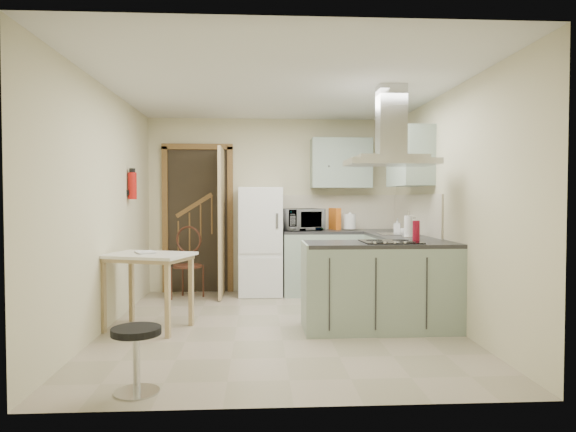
{
  "coord_description": "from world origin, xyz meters",
  "views": [
    {
      "loc": [
        -0.23,
        -5.36,
        1.35
      ],
      "look_at": [
        0.11,
        0.45,
        1.15
      ],
      "focal_mm": 32.0,
      "sensor_mm": 36.0,
      "label": 1
    }
  ],
  "objects": [
    {
      "name": "counter_right",
      "position": [
        1.5,
        1.12,
        0.45
      ],
      "size": [
        0.6,
        1.95,
        0.9
      ],
      "primitive_type": "cube",
      "color": "#9EB2A0",
      "rests_on": "floor"
    },
    {
      "name": "fridge",
      "position": [
        -0.2,
        1.8,
        0.75
      ],
      "size": [
        0.6,
        0.6,
        1.5
      ],
      "primitive_type": "cube",
      "color": "white",
      "rests_on": "floor"
    },
    {
      "name": "book",
      "position": [
        -1.48,
        -0.03,
        0.84
      ],
      "size": [
        0.27,
        0.3,
        0.11
      ],
      "primitive_type": "imported",
      "rotation": [
        0.0,
        0.0,
        0.45
      ],
      "color": "#953147",
      "rests_on": "drop_leaf_table"
    },
    {
      "name": "hob",
      "position": [
        1.12,
        -0.18,
        0.91
      ],
      "size": [
        0.58,
        0.5,
        0.01
      ],
      "primitive_type": "cube",
      "color": "black",
      "rests_on": "peninsula"
    },
    {
      "name": "red_bottle",
      "position": [
        1.44,
        -0.03,
        1.01
      ],
      "size": [
        0.08,
        0.08,
        0.21
      ],
      "primitive_type": "cylinder",
      "rotation": [
        0.0,
        0.0,
        -0.12
      ],
      "color": "#AB0E28",
      "rests_on": "peninsula"
    },
    {
      "name": "soap_bottle",
      "position": [
        1.58,
        1.21,
        0.99
      ],
      "size": [
        0.11,
        0.11,
        0.19
      ],
      "primitive_type": "imported",
      "rotation": [
        0.0,
        0.0,
        -0.37
      ],
      "color": "#BAB8C5",
      "rests_on": "counter_right"
    },
    {
      "name": "fire_extinguisher",
      "position": [
        -1.74,
        0.9,
        1.5
      ],
      "size": [
        0.1,
        0.1,
        0.32
      ],
      "primitive_type": "cylinder",
      "color": "#B2140F",
      "rests_on": "left_wall"
    },
    {
      "name": "doorway",
      "position": [
        -1.1,
        2.07,
        1.05
      ],
      "size": [
        1.1,
        0.12,
        2.1
      ],
      "primitive_type": "cube",
      "color": "brown",
      "rests_on": "floor"
    },
    {
      "name": "ceiling",
      "position": [
        0.0,
        0.0,
        2.5
      ],
      "size": [
        4.2,
        4.2,
        0.0
      ],
      "primitive_type": "plane",
      "rotation": [
        3.14,
        0.0,
        0.0
      ],
      "color": "silver",
      "rests_on": "back_wall"
    },
    {
      "name": "peninsula",
      "position": [
        1.02,
        -0.18,
        0.45
      ],
      "size": [
        1.55,
        0.65,
        0.9
      ],
      "primitive_type": "cube",
      "color": "#9EB2A0",
      "rests_on": "floor"
    },
    {
      "name": "microwave",
      "position": [
        0.38,
        1.78,
        1.05
      ],
      "size": [
        0.65,
        0.54,
        0.31
      ],
      "primitive_type": "imported",
      "rotation": [
        0.0,
        0.0,
        0.36
      ],
      "color": "black",
      "rests_on": "counter_back"
    },
    {
      "name": "back_wall",
      "position": [
        0.0,
        2.1,
        1.25
      ],
      "size": [
        3.6,
        0.0,
        3.6
      ],
      "primitive_type": "plane",
      "rotation": [
        1.57,
        0.0,
        0.0
      ],
      "color": "beige",
      "rests_on": "floor"
    },
    {
      "name": "extractor_hood",
      "position": [
        1.12,
        -0.18,
        1.72
      ],
      "size": [
        0.9,
        0.55,
        0.1
      ],
      "primitive_type": "cube",
      "color": "silver",
      "rests_on": "ceiling"
    },
    {
      "name": "sink",
      "position": [
        1.5,
        0.95,
        0.91
      ],
      "size": [
        0.45,
        0.4,
        0.01
      ],
      "primitive_type": "cube",
      "color": "silver",
      "rests_on": "counter_right"
    },
    {
      "name": "stool",
      "position": [
        -1.08,
        -1.78,
        0.23
      ],
      "size": [
        0.4,
        0.4,
        0.46
      ],
      "primitive_type": "cylinder",
      "rotation": [
        0.0,
        0.0,
        -0.19
      ],
      "color": "black",
      "rests_on": "floor"
    },
    {
      "name": "left_wall",
      "position": [
        -1.8,
        0.0,
        1.25
      ],
      "size": [
        0.0,
        4.2,
        4.2
      ],
      "primitive_type": "plane",
      "rotation": [
        1.57,
        0.0,
        1.57
      ],
      "color": "beige",
      "rests_on": "floor"
    },
    {
      "name": "paper_towel",
      "position": [
        1.51,
        0.47,
        1.03
      ],
      "size": [
        0.1,
        0.1,
        0.26
      ],
      "primitive_type": "cylinder",
      "rotation": [
        0.0,
        0.0,
        0.02
      ],
      "color": "white",
      "rests_on": "counter_right"
    },
    {
      "name": "splashback",
      "position": [
        0.96,
        2.09,
        1.15
      ],
      "size": [
        1.68,
        0.02,
        0.5
      ],
      "primitive_type": "cube",
      "color": "beige",
      "rests_on": "counter_back"
    },
    {
      "name": "floor",
      "position": [
        0.0,
        0.0,
        0.0
      ],
      "size": [
        4.2,
        4.2,
        0.0
      ],
      "primitive_type": "plane",
      "color": "tan",
      "rests_on": "ground"
    },
    {
      "name": "counter_back",
      "position": [
        0.66,
        1.8,
        0.45
      ],
      "size": [
        1.08,
        0.6,
        0.9
      ],
      "primitive_type": "cube",
      "color": "#9EB2A0",
      "rests_on": "floor"
    },
    {
      "name": "cereal_box",
      "position": [
        0.87,
        1.96,
        1.05
      ],
      "size": [
        0.16,
        0.22,
        0.31
      ],
      "primitive_type": "cube",
      "rotation": [
        0.0,
        0.0,
        0.41
      ],
      "color": "orange",
      "rests_on": "counter_back"
    },
    {
      "name": "cup",
      "position": [
        1.5,
        0.57,
        0.95
      ],
      "size": [
        0.13,
        0.13,
        0.1
      ],
      "primitive_type": "imported",
      "rotation": [
        0.0,
        0.0,
        0.06
      ],
      "color": "white",
      "rests_on": "counter_right"
    },
    {
      "name": "kettle",
      "position": [
        1.06,
        1.79,
        1.02
      ],
      "size": [
        0.2,
        0.2,
        0.25
      ],
      "primitive_type": "cylinder",
      "rotation": [
        0.0,
        0.0,
        -0.19
      ],
      "color": "white",
      "rests_on": "counter_back"
    },
    {
      "name": "wall_cabinet_back",
      "position": [
        0.95,
        1.93,
        1.85
      ],
      "size": [
        0.85,
        0.35,
        0.7
      ],
      "primitive_type": "cube",
      "color": "#9EB2A0",
      "rests_on": "back_wall"
    },
    {
      "name": "drop_leaf_table",
      "position": [
        -1.36,
        -0.04,
        0.39
      ],
      "size": [
        0.99,
        0.86,
        0.78
      ],
      "primitive_type": "cube",
      "rotation": [
        0.0,
        0.0,
        -0.33
      ],
      "color": "tan",
      "rests_on": "floor"
    },
    {
      "name": "right_wall",
      "position": [
        1.8,
        0.0,
        1.25
      ],
      "size": [
        0.0,
        4.2,
        4.2
      ],
      "primitive_type": "plane",
      "rotation": [
        1.57,
        0.0,
        -1.57
      ],
      "color": "beige",
      "rests_on": "floor"
    },
    {
      "name": "bentwood_chair",
      "position": [
        -1.19,
        1.57,
        0.44
      ],
      "size": [
        0.5,
        0.5,
        0.88
      ],
      "primitive_type": "cube",
      "rotation": [
        0.0,
        0.0,
        -0.36
      ],
      "color": "#472817",
      "rests_on": "floor"
    },
    {
      "name": "wall_cabinet_right",
      "position": [
        1.62,
        0.85,
        1.85
      ],
      "size": [
        0.35,
        0.9,
        0.7
      ],
      "primitive_type": "cube",
      "color": "#9EB2A0",
      "rests_on": "right_wall"
    }
  ]
}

